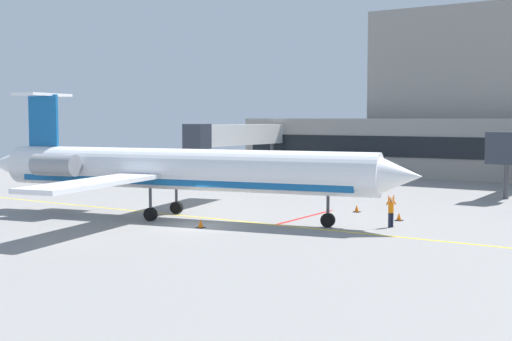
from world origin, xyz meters
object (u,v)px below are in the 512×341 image
object	(u,v)px
regional_jet	(173,170)
marshaller	(391,211)
pushback_tractor	(337,176)
baggage_tug	(263,175)

from	to	relation	value
regional_jet	marshaller	distance (m)	14.91
marshaller	pushback_tractor	bearing A→B (deg)	122.52
baggage_tug	pushback_tractor	size ratio (longest dim) A/B	1.09
baggage_tug	marshaller	world-z (taller)	baggage_tug
regional_jet	marshaller	size ratio (longest dim) A/B	16.19
marshaller	regional_jet	bearing A→B (deg)	-163.37
baggage_tug	pushback_tractor	xyz separation A→B (m)	(6.22, 4.75, -0.15)
pushback_tractor	marshaller	xyz separation A→B (m)	(15.33, -24.05, 0.20)
regional_jet	baggage_tug	distance (m)	24.77
regional_jet	pushback_tractor	world-z (taller)	regional_jet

